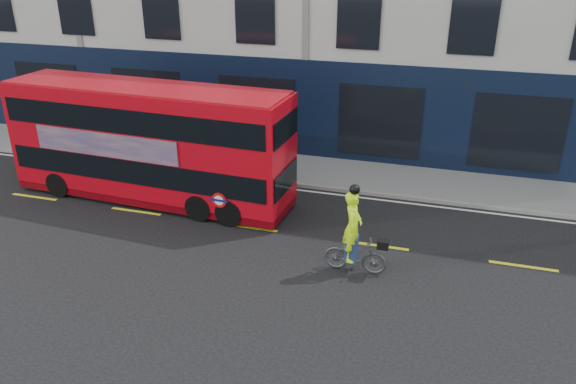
% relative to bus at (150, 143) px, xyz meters
% --- Properties ---
extents(ground, '(120.00, 120.00, 0.00)m').
position_rel_bus_xyz_m(ground, '(3.91, -2.65, -2.02)').
color(ground, black).
rests_on(ground, ground).
extents(pavement, '(60.00, 3.00, 0.12)m').
position_rel_bus_xyz_m(pavement, '(3.91, 3.85, -1.96)').
color(pavement, gray).
rests_on(pavement, ground).
extents(kerb, '(60.00, 0.12, 0.13)m').
position_rel_bus_xyz_m(kerb, '(3.91, 2.35, -1.95)').
color(kerb, gray).
rests_on(kerb, ground).
extents(road_edge_line, '(58.00, 0.10, 0.01)m').
position_rel_bus_xyz_m(road_edge_line, '(3.91, 2.05, -2.02)').
color(road_edge_line, silver).
rests_on(road_edge_line, ground).
extents(lane_dashes, '(58.00, 0.12, 0.01)m').
position_rel_bus_xyz_m(lane_dashes, '(3.91, -1.15, -2.02)').
color(lane_dashes, yellow).
rests_on(lane_dashes, ground).
extents(bus, '(9.89, 2.78, 3.94)m').
position_rel_bus_xyz_m(bus, '(0.00, 0.00, 0.00)').
color(bus, '#BC0713').
rests_on(bus, ground).
extents(cyclist, '(1.71, 0.71, 2.54)m').
position_rel_bus_xyz_m(cyclist, '(7.45, -2.71, -1.13)').
color(cyclist, '#494C4E').
rests_on(cyclist, ground).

